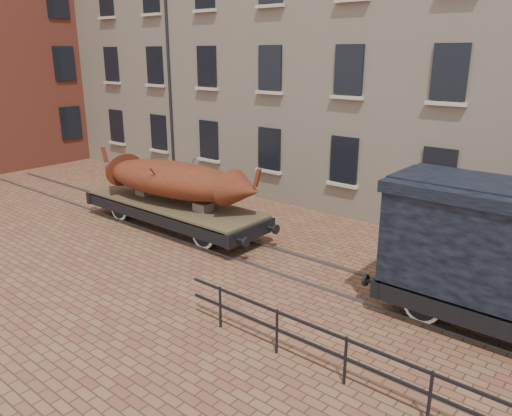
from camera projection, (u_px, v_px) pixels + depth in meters
The scene contains 5 objects.
ground at pixel (235, 247), 15.97m from camera, with size 90.00×90.00×0.00m, color brown.
warehouse_cream at pixel (461, 25), 19.40m from camera, with size 40.00×10.19×14.00m.
rail_track at pixel (235, 247), 15.96m from camera, with size 30.00×1.52×0.06m.
flatcar_wagon at pixel (173, 207), 17.52m from camera, with size 8.13×2.20×1.23m.
iron_boat at pixel (174, 179), 17.13m from camera, with size 6.96×2.69×1.66m.
Camera 1 is at (10.02, -11.01, 5.97)m, focal length 35.00 mm.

